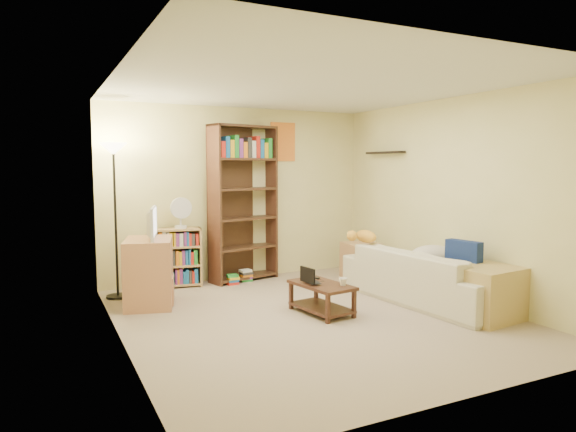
{
  "coord_description": "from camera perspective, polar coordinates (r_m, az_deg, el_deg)",
  "views": [
    {
      "loc": [
        -2.66,
        -4.84,
        1.64
      ],
      "look_at": [
        0.06,
        0.7,
        1.05
      ],
      "focal_mm": 32.0,
      "sensor_mm": 36.0,
      "label": 1
    }
  ],
  "objects": [
    {
      "name": "room",
      "position": [
        5.53,
        2.72,
        5.27
      ],
      "size": [
        4.5,
        4.54,
        2.52
      ],
      "color": "tan",
      "rests_on": "ground"
    },
    {
      "name": "television",
      "position": [
        6.24,
        -15.32,
        -0.77
      ],
      "size": [
        0.69,
        0.41,
        0.37
      ],
      "primitive_type": "imported",
      "rotation": [
        0.0,
        0.0,
        1.31
      ],
      "color": "black",
      "rests_on": "tv_stand"
    },
    {
      "name": "navy_pillow",
      "position": [
        6.22,
        18.92,
        -4.34
      ],
      "size": [
        0.2,
        0.44,
        0.38
      ],
      "primitive_type": "cube",
      "rotation": [
        0.0,
        0.0,
        1.76
      ],
      "color": "navy",
      "rests_on": "sofa"
    },
    {
      "name": "tall_bookshelf",
      "position": [
        7.4,
        -4.98,
        1.86
      ],
      "size": [
        1.05,
        0.56,
        2.23
      ],
      "rotation": [
        0.0,
        0.0,
        0.23
      ],
      "color": "#49271C",
      "rests_on": "ground"
    },
    {
      "name": "cream_blanket",
      "position": [
        6.61,
        15.7,
        -4.23
      ],
      "size": [
        0.59,
        0.42,
        0.25
      ],
      "primitive_type": "ellipsoid",
      "color": "beige",
      "rests_on": "sofa"
    },
    {
      "name": "coffee_table",
      "position": [
        5.83,
        3.76,
        -8.78
      ],
      "size": [
        0.53,
        0.82,
        0.34
      ],
      "rotation": [
        0.0,
        0.0,
        0.14
      ],
      "color": "#3C2017",
      "rests_on": "ground"
    },
    {
      "name": "tv_stand",
      "position": [
        6.33,
        -15.18,
        -6.05
      ],
      "size": [
        0.71,
        0.86,
        0.8
      ],
      "primitive_type": "cube",
      "rotation": [
        0.0,
        0.0,
        -0.26
      ],
      "color": "#AF7755",
      "rests_on": "ground"
    },
    {
      "name": "short_bookshelf",
      "position": [
        7.2,
        -12.14,
        -4.54
      ],
      "size": [
        0.66,
        0.34,
        0.81
      ],
      "rotation": [
        0.0,
        0.0,
        -0.14
      ],
      "color": "tan",
      "rests_on": "ground"
    },
    {
      "name": "desk_fan",
      "position": [
        7.09,
        -11.81,
        0.5
      ],
      "size": [
        0.29,
        0.16,
        0.42
      ],
      "color": "silver",
      "rests_on": "short_bookshelf"
    },
    {
      "name": "laptop",
      "position": [
        5.82,
        3.07,
        -7.31
      ],
      "size": [
        0.36,
        0.28,
        0.02
      ],
      "primitive_type": "imported",
      "rotation": [
        0.0,
        0.0,
        1.44
      ],
      "color": "black",
      "rests_on": "coffee_table"
    },
    {
      "name": "end_cabinet",
      "position": [
        5.98,
        21.27,
        -8.01
      ],
      "size": [
        0.75,
        0.64,
        0.57
      ],
      "primitive_type": "cube",
      "rotation": [
        0.0,
        0.0,
        0.11
      ],
      "color": "tan",
      "rests_on": "ground"
    },
    {
      "name": "tv_remote",
      "position": [
        6.05,
        2.9,
        -6.86
      ],
      "size": [
        0.1,
        0.14,
        0.02
      ],
      "primitive_type": "cube",
      "rotation": [
        0.0,
        0.0,
        0.44
      ],
      "color": "black",
      "rests_on": "coffee_table"
    },
    {
      "name": "sofa",
      "position": [
        6.51,
        15.03,
        -6.42
      ],
      "size": [
        2.34,
        1.23,
        0.64
      ],
      "primitive_type": "imported",
      "rotation": [
        0.0,
        0.0,
        1.66
      ],
      "color": "beige",
      "rests_on": "ground"
    },
    {
      "name": "floor_lamp",
      "position": [
        6.69,
        -18.76,
        4.32
      ],
      "size": [
        0.33,
        0.33,
        1.93
      ],
      "color": "black",
      "rests_on": "ground"
    },
    {
      "name": "side_table",
      "position": [
        7.68,
        8.06,
        -4.92
      ],
      "size": [
        0.49,
        0.49,
        0.53
      ],
      "primitive_type": "cube",
      "rotation": [
        0.0,
        0.0,
        -0.07
      ],
      "color": "tan",
      "rests_on": "ground"
    },
    {
      "name": "tabby_cat",
      "position": [
        6.86,
        8.38,
        -2.23
      ],
      "size": [
        0.51,
        0.21,
        0.17
      ],
      "color": "gold",
      "rests_on": "sofa"
    },
    {
      "name": "laptop_screen",
      "position": [
        5.74,
        2.18,
        -6.57
      ],
      "size": [
        0.05,
        0.26,
        0.17
      ],
      "primitive_type": "cube",
      "rotation": [
        0.0,
        0.0,
        0.14
      ],
      "color": "white",
      "rests_on": "laptop"
    },
    {
      "name": "mug",
      "position": [
        5.71,
        6.13,
        -7.28
      ],
      "size": [
        0.11,
        0.11,
        0.09
      ],
      "primitive_type": "imported",
      "rotation": [
        0.0,
        0.0,
        0.11
      ],
      "color": "white",
      "rests_on": "coffee_table"
    },
    {
      "name": "book_stacks",
      "position": [
        7.36,
        -5.35,
        -6.79
      ],
      "size": [
        0.41,
        0.22,
        0.17
      ],
      "color": "red",
      "rests_on": "ground"
    }
  ]
}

